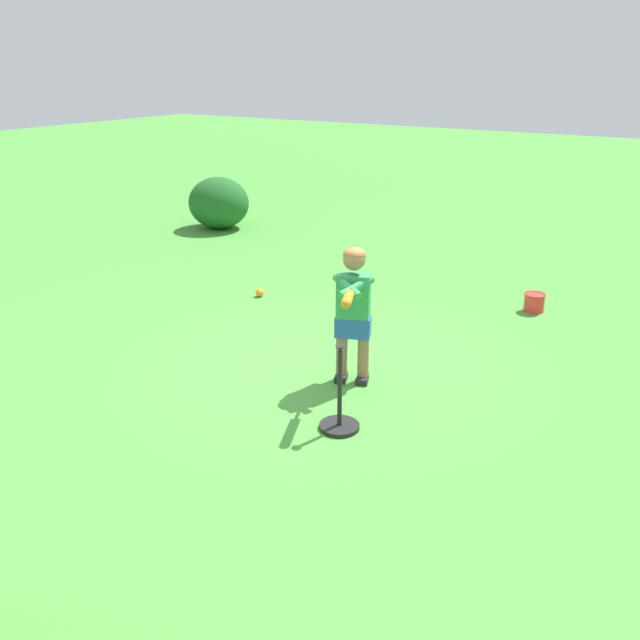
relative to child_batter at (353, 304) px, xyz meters
name	(u,v)px	position (x,y,z in m)	size (l,w,h in m)	color
ground_plane	(313,371)	(0.00, 0.36, -0.65)	(40.00, 40.00, 0.00)	#479338
child_batter	(353,304)	(0.00, 0.00, 0.00)	(0.73, 0.45, 1.08)	#232328
play_ball_near_batter	(260,293)	(1.27, 1.86, -0.61)	(0.09, 0.09, 0.09)	orange
play_ball_midfield	(344,305)	(1.41, 0.89, -0.60)	(0.10, 0.10, 0.10)	pink
batting_tee	(339,415)	(-0.68, -0.29, -0.55)	(0.28, 0.28, 0.62)	black
toy_bucket	(534,302)	(2.38, -0.76, -0.55)	(0.22, 0.22, 0.19)	red
shrub_left_background	(219,203)	(3.51, 4.27, -0.27)	(0.86, 0.91, 0.76)	#1E5B23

